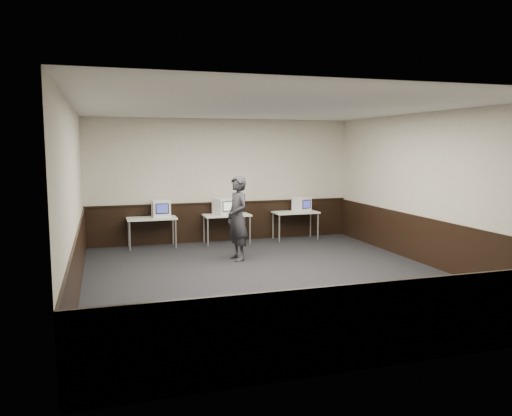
# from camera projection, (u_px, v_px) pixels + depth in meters

# --- Properties ---
(floor) EXTENTS (8.00, 8.00, 0.00)m
(floor) POSITION_uv_depth(u_px,v_px,m) (272.00, 278.00, 9.49)
(floor) COLOR black
(floor) RESTS_ON ground
(ceiling) EXTENTS (8.00, 8.00, 0.00)m
(ceiling) POSITION_uv_depth(u_px,v_px,m) (273.00, 107.00, 9.09)
(ceiling) COLOR white
(ceiling) RESTS_ON back_wall
(back_wall) EXTENTS (7.00, 0.00, 7.00)m
(back_wall) POSITION_uv_depth(u_px,v_px,m) (223.00, 180.00, 13.08)
(back_wall) COLOR beige
(back_wall) RESTS_ON ground
(front_wall) EXTENTS (7.00, 0.00, 7.00)m
(front_wall) POSITION_uv_depth(u_px,v_px,m) (391.00, 228.00, 5.50)
(front_wall) COLOR beige
(front_wall) RESTS_ON ground
(left_wall) EXTENTS (0.00, 8.00, 8.00)m
(left_wall) POSITION_uv_depth(u_px,v_px,m) (73.00, 201.00, 8.27)
(left_wall) COLOR beige
(left_wall) RESTS_ON ground
(right_wall) EXTENTS (0.00, 8.00, 8.00)m
(right_wall) POSITION_uv_depth(u_px,v_px,m) (432.00, 190.00, 10.32)
(right_wall) COLOR beige
(right_wall) RESTS_ON ground
(wainscot_back) EXTENTS (6.98, 0.04, 1.00)m
(wainscot_back) POSITION_uv_depth(u_px,v_px,m) (223.00, 222.00, 13.20)
(wainscot_back) COLOR black
(wainscot_back) RESTS_ON back_wall
(wainscot_front) EXTENTS (6.98, 0.04, 1.00)m
(wainscot_front) POSITION_uv_depth(u_px,v_px,m) (387.00, 324.00, 5.66)
(wainscot_front) COLOR black
(wainscot_front) RESTS_ON front_wall
(wainscot_left) EXTENTS (0.04, 7.98, 1.00)m
(wainscot_left) POSITION_uv_depth(u_px,v_px,m) (78.00, 265.00, 8.41)
(wainscot_left) COLOR black
(wainscot_left) RESTS_ON left_wall
(wainscot_right) EXTENTS (0.04, 7.98, 1.00)m
(wainscot_right) POSITION_uv_depth(u_px,v_px,m) (429.00, 242.00, 10.45)
(wainscot_right) COLOR black
(wainscot_right) RESTS_ON right_wall
(wainscot_rail) EXTENTS (6.98, 0.06, 0.04)m
(wainscot_rail) POSITION_uv_depth(u_px,v_px,m) (223.00, 202.00, 13.12)
(wainscot_rail) COLOR black
(wainscot_rail) RESTS_ON wainscot_back
(desk_left) EXTENTS (1.20, 0.60, 0.75)m
(desk_left) POSITION_uv_depth(u_px,v_px,m) (152.00, 220.00, 12.26)
(desk_left) COLOR silver
(desk_left) RESTS_ON ground
(desk_center) EXTENTS (1.20, 0.60, 0.75)m
(desk_center) POSITION_uv_depth(u_px,v_px,m) (227.00, 217.00, 12.82)
(desk_center) COLOR silver
(desk_center) RESTS_ON ground
(desk_right) EXTENTS (1.20, 0.60, 0.75)m
(desk_right) POSITION_uv_depth(u_px,v_px,m) (296.00, 214.00, 13.38)
(desk_right) COLOR silver
(desk_right) RESTS_ON ground
(emac_left) EXTENTS (0.45, 0.48, 0.43)m
(emac_left) POSITION_uv_depth(u_px,v_px,m) (161.00, 208.00, 12.32)
(emac_left) COLOR white
(emac_left) RESTS_ON desk_left
(emac_center) EXTENTS (0.55, 0.56, 0.42)m
(emac_center) POSITION_uv_depth(u_px,v_px,m) (223.00, 206.00, 12.78)
(emac_center) COLOR white
(emac_center) RESTS_ON desk_center
(emac_right) EXTENTS (0.49, 0.50, 0.38)m
(emac_right) POSITION_uv_depth(u_px,v_px,m) (302.00, 204.00, 13.43)
(emac_right) COLOR white
(emac_right) RESTS_ON desk_right
(person) EXTENTS (0.57, 0.75, 1.85)m
(person) POSITION_uv_depth(u_px,v_px,m) (238.00, 218.00, 10.92)
(person) COLOR #27272C
(person) RESTS_ON ground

